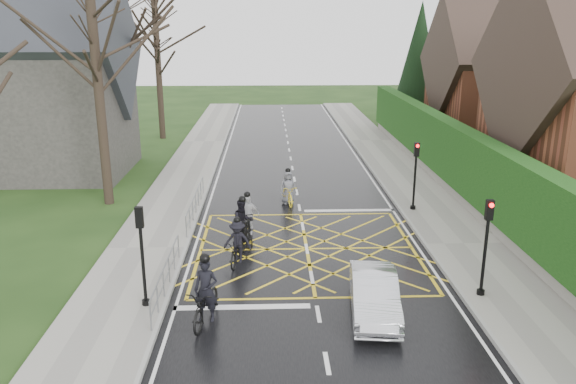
{
  "coord_description": "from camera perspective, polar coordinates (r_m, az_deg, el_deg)",
  "views": [
    {
      "loc": [
        -1.42,
        -19.69,
        8.14
      ],
      "look_at": [
        -0.59,
        3.22,
        1.3
      ],
      "focal_mm": 35.0,
      "sensor_mm": 36.0,
      "label": 1
    }
  ],
  "objects": [
    {
      "name": "traffic_light_se",
      "position": [
        18.01,
        19.41,
        -5.47
      ],
      "size": [
        0.24,
        0.31,
        3.21
      ],
      "rotation": [
        0.0,
        0.0,
        3.14
      ],
      "color": "black",
      "rests_on": "ground"
    },
    {
      "name": "cyclist_rear",
      "position": [
        16.34,
        -8.31,
        -10.79
      ],
      "size": [
        1.14,
        2.22,
        2.06
      ],
      "rotation": [
        0.0,
        0.0,
        -0.2
      ],
      "color": "black",
      "rests_on": "ground"
    },
    {
      "name": "traffic_light_ne",
      "position": [
        25.59,
        12.77,
        1.53
      ],
      "size": [
        0.24,
        0.31,
        3.21
      ],
      "rotation": [
        0.0,
        0.0,
        3.14
      ],
      "color": "black",
      "rests_on": "ground"
    },
    {
      "name": "ground",
      "position": [
        21.35,
        1.91,
        -5.8
      ],
      "size": [
        120.0,
        120.0,
        0.0
      ],
      "primitive_type": "plane",
      "color": "black",
      "rests_on": "ground"
    },
    {
      "name": "stone_wall",
      "position": [
        28.37,
        16.88,
        -0.06
      ],
      "size": [
        0.5,
        38.0,
        0.7
      ],
      "primitive_type": "cube",
      "color": "slate",
      "rests_on": "ground"
    },
    {
      "name": "tree_near",
      "position": [
        26.79,
        -19.2,
        15.25
      ],
      "size": [
        9.24,
        9.24,
        11.44
      ],
      "color": "black",
      "rests_on": "ground"
    },
    {
      "name": "railing_south",
      "position": [
        18.08,
        -12.29,
        -7.82
      ],
      "size": [
        0.05,
        5.04,
        1.03
      ],
      "color": "slate",
      "rests_on": "ground"
    },
    {
      "name": "road",
      "position": [
        21.35,
        1.91,
        -5.79
      ],
      "size": [
        9.0,
        80.0,
        0.01
      ],
      "primitive_type": "cube",
      "color": "black",
      "rests_on": "ground"
    },
    {
      "name": "cyclist_mid",
      "position": [
        20.02,
        -5.15,
        -5.51
      ],
      "size": [
        1.1,
        1.84,
        1.71
      ],
      "rotation": [
        0.0,
        0.0,
        -0.19
      ],
      "color": "black",
      "rests_on": "ground"
    },
    {
      "name": "church",
      "position": [
        34.08,
        -23.24,
        9.89
      ],
      "size": [
        8.8,
        7.8,
        11.0
      ],
      "color": "#2D2B28",
      "rests_on": "ground"
    },
    {
      "name": "conifer",
      "position": [
        47.38,
        13.14,
        12.39
      ],
      "size": [
        4.6,
        4.6,
        10.0
      ],
      "color": "black",
      "rests_on": "ground"
    },
    {
      "name": "tree_far",
      "position": [
        42.44,
        -13.21,
        14.92
      ],
      "size": [
        8.4,
        8.4,
        10.4
      ],
      "color": "black",
      "rests_on": "ground"
    },
    {
      "name": "sidewalk_right",
      "position": [
        22.53,
        17.38,
        -5.16
      ],
      "size": [
        3.0,
        80.0,
        0.15
      ],
      "primitive_type": "cube",
      "color": "gray",
      "rests_on": "ground"
    },
    {
      "name": "house_far",
      "position": [
        41.18,
        21.43,
        10.23
      ],
      "size": [
        9.8,
        8.8,
        10.3
      ],
      "color": "brown",
      "rests_on": "ground"
    },
    {
      "name": "hedge",
      "position": [
        27.94,
        17.18,
        3.38
      ],
      "size": [
        0.9,
        38.0,
        2.8
      ],
      "primitive_type": "cube",
      "color": "black",
      "rests_on": "stone_wall"
    },
    {
      "name": "sidewalk_left",
      "position": [
        21.77,
        -14.13,
        -5.67
      ],
      "size": [
        3.0,
        80.0,
        0.15
      ],
      "primitive_type": "cube",
      "color": "gray",
      "rests_on": "ground"
    },
    {
      "name": "car",
      "position": [
        16.77,
        8.76,
        -10.24
      ],
      "size": [
        1.68,
        3.86,
        1.24
      ],
      "primitive_type": "imported",
      "rotation": [
        0.0,
        0.0,
        -0.1
      ],
      "color": "silver",
      "rests_on": "ground"
    },
    {
      "name": "railing_north",
      "position": [
        25.01,
        -9.39,
        -0.71
      ],
      "size": [
        0.05,
        6.04,
        1.03
      ],
      "color": "slate",
      "rests_on": "ground"
    },
    {
      "name": "cyclist_lead",
      "position": [
        26.41,
        -0.01,
        0.03
      ],
      "size": [
        0.94,
        1.87,
        1.74
      ],
      "rotation": [
        0.0,
        0.0,
        0.18
      ],
      "color": "gold",
      "rests_on": "ground"
    },
    {
      "name": "tree_mid",
      "position": [
        34.77,
        -17.09,
        16.73
      ],
      "size": [
        10.08,
        10.08,
        12.48
      ],
      "color": "black",
      "rests_on": "ground"
    },
    {
      "name": "cyclist_front",
      "position": [
        22.58,
        -4.13,
        -2.76
      ],
      "size": [
        1.01,
        1.84,
        1.81
      ],
      "rotation": [
        0.0,
        0.0,
        -0.1
      ],
      "color": "black",
      "rests_on": "ground"
    },
    {
      "name": "cyclist_back",
      "position": [
        21.65,
        -4.61,
        -3.47
      ],
      "size": [
        1.27,
        1.98,
        1.92
      ],
      "rotation": [
        0.0,
        0.0,
        0.42
      ],
      "color": "black",
      "rests_on": "ground"
    },
    {
      "name": "traffic_light_sw",
      "position": [
        16.92,
        -14.56,
        -6.46
      ],
      "size": [
        0.24,
        0.31,
        3.21
      ],
      "color": "black",
      "rests_on": "ground"
    }
  ]
}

